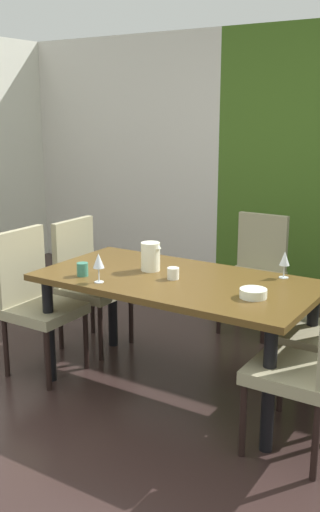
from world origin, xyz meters
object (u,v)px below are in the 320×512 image
(dining_table, at_px, (176,292))
(cup_center, at_px, (173,273))
(chair_head_far, at_px, (256,267))
(wine_glass_west, at_px, (98,261))
(serving_bowl_north, at_px, (253,293))
(chair_left_far, at_px, (87,277))
(pitcher_right, at_px, (151,256))
(chair_right_near, at_px, (311,359))
(chair_left_near, at_px, (35,296))
(cup_front, at_px, (82,269))
(wine_glass_left, at_px, (285,259))

(dining_table, height_order, cup_center, cup_center)
(chair_head_far, xyz_separation_m, wine_glass_west, (-0.35, -1.59, 0.35))
(wine_glass_west, xyz_separation_m, serving_bowl_north, (0.90, 0.23, -0.11))
(chair_left_far, xyz_separation_m, cup_center, (0.94, -0.30, 0.25))
(chair_head_far, xyz_separation_m, pitcher_right, (-0.23, -1.20, 0.32))
(chair_right_near, height_order, serving_bowl_north, chair_right_near)
(wine_glass_west, bearing_deg, chair_left_far, 134.92)
(chair_left_far, relative_size, wine_glass_west, 5.32)
(chair_head_far, relative_size, pitcher_right, 5.02)
(chair_head_far, relative_size, serving_bowl_north, 6.13)
(chair_left_near, distance_m, serving_bowl_north, 1.53)
(chair_left_near, xyz_separation_m, chair_right_near, (1.90, 0.00, 0.00))
(chair_left_far, xyz_separation_m, pitcher_right, (0.72, -0.21, 0.31))
(chair_left_far, distance_m, serving_bowl_north, 1.56)
(cup_front, bearing_deg, chair_right_near, 0.02)
(dining_table, relative_size, wine_glass_left, 10.18)
(chair_left_far, xyz_separation_m, serving_bowl_north, (1.50, -0.37, 0.24))
(chair_left_far, xyz_separation_m, cup_front, (0.42, -0.54, 0.26))
(chair_left_near, xyz_separation_m, chair_head_far, (0.95, 1.54, -0.02))
(dining_table, height_order, wine_glass_west, wine_glass_west)
(cup_center, bearing_deg, chair_head_far, 89.52)
(chair_left_near, bearing_deg, cup_front, 89.93)
(cup_center, bearing_deg, pitcher_right, 158.39)
(cup_center, xyz_separation_m, pitcher_right, (-0.22, 0.09, 0.06))
(dining_table, bearing_deg, cup_front, -152.47)
(chair_head_far, height_order, wine_glass_left, chair_head_far)
(chair_left_near, height_order, cup_front, chair_left_near)
(chair_head_far, distance_m, cup_center, 1.32)
(dining_table, bearing_deg, chair_left_far, 163.98)
(chair_right_near, bearing_deg, cup_center, 75.66)
(chair_left_far, relative_size, wine_glass_left, 5.67)
(wine_glass_west, height_order, pitcher_right, pitcher_right)
(dining_table, height_order, wine_glass_left, wine_glass_left)
(chair_head_far, distance_m, pitcher_right, 1.26)
(chair_left_far, bearing_deg, wine_glass_west, 44.92)
(serving_bowl_north, relative_size, pitcher_right, 0.82)
(serving_bowl_north, height_order, cup_center, cup_center)
(pitcher_right, bearing_deg, dining_table, -14.83)
(chair_right_near, relative_size, cup_front, 11.74)
(chair_left_near, distance_m, cup_front, 0.49)
(serving_bowl_north, distance_m, pitcher_right, 0.80)
(chair_head_far, bearing_deg, pitcher_right, 79.00)
(chair_right_near, xyz_separation_m, cup_center, (-0.96, 0.24, 0.24))
(chair_left_near, xyz_separation_m, cup_center, (0.94, 0.24, 0.24))
(chair_head_far, distance_m, chair_right_near, 1.80)
(chair_head_far, bearing_deg, wine_glass_left, 121.71)
(wine_glass_west, bearing_deg, serving_bowl_north, 14.21)
(wine_glass_west, distance_m, cup_front, 0.20)
(dining_table, distance_m, wine_glass_left, 0.70)
(chair_left_near, relative_size, chair_left_far, 1.02)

